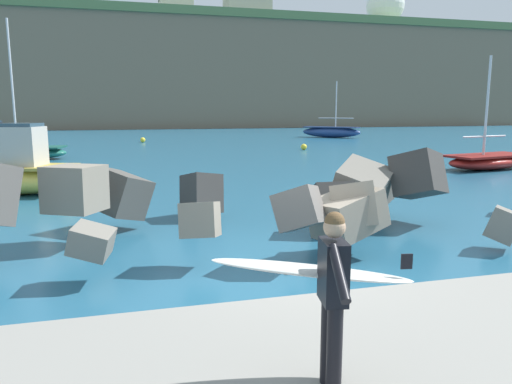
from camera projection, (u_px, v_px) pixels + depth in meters
name	position (u px, v px, depth m)	size (l,w,h in m)	color
ground_plane	(289.00, 269.00, 9.06)	(400.00, 400.00, 0.00)	#235B7A
walkway_path	(410.00, 376.00, 5.24)	(48.00, 4.40, 0.24)	gray
breakwater_jetty	(344.00, 197.00, 11.13)	(28.96, 7.53, 2.10)	#605B56
surfer_with_board	(327.00, 284.00, 4.71)	(2.12, 1.32, 1.78)	black
boat_near_centre	(488.00, 161.00, 23.94)	(5.18, 2.85, 5.42)	maroon
boat_near_right	(331.00, 132.00, 50.09)	(5.61, 5.21, 5.66)	navy
boat_mid_left	(24.00, 152.00, 28.57)	(5.12, 2.88, 7.96)	#1E6656
boat_mid_centre	(18.00, 172.00, 16.95)	(4.64, 3.09, 2.46)	#EAC64C
mooring_buoy_inner	(143.00, 140.00, 42.95)	(0.44, 0.44, 0.44)	yellow
mooring_buoy_middle	(304.00, 147.00, 35.10)	(0.44, 0.44, 0.44)	yellow
headland_bluff	(251.00, 77.00, 89.99)	(99.74, 34.79, 17.34)	#756651
radar_dome	(385.00, 9.00, 103.03)	(7.94, 7.94, 11.11)	silver
station_building_west	(247.00, 4.00, 80.29)	(7.62, 5.15, 5.34)	#B2ADA3
station_building_central	(176.00, 14.00, 90.30)	(5.97, 7.30, 5.77)	beige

